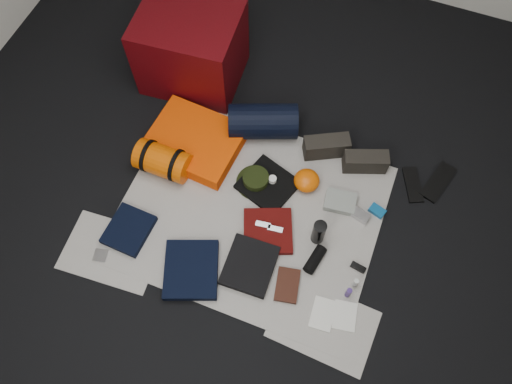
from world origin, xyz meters
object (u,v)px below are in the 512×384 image
(sleeping_pad, at_px, (195,141))
(water_bottle, at_px, (319,232))
(red_cabinet, at_px, (191,49))
(stuff_sack, at_px, (163,161))
(compact_camera, at_px, (361,216))
(navy_duffel, at_px, (263,121))
(paperback_book, at_px, (287,285))

(sleeping_pad, distance_m, water_bottle, 1.04)
(red_cabinet, relative_size, stuff_sack, 1.91)
(red_cabinet, xyz_separation_m, compact_camera, (1.44, -0.66, -0.25))
(navy_duffel, bearing_deg, sleeping_pad, -166.26)
(navy_duffel, xyz_separation_m, compact_camera, (0.80, -0.38, -0.10))
(navy_duffel, bearing_deg, stuff_sack, -156.05)
(stuff_sack, bearing_deg, red_cabinet, 99.84)
(sleeping_pad, height_order, compact_camera, sleeping_pad)
(compact_camera, distance_m, paperback_book, 0.65)
(stuff_sack, xyz_separation_m, water_bottle, (1.09, -0.11, -0.00))
(red_cabinet, xyz_separation_m, sleeping_pad, (0.25, -0.56, -0.22))
(navy_duffel, relative_size, paperback_book, 2.22)
(paperback_book, bearing_deg, water_bottle, 67.28)
(paperback_book, bearing_deg, navy_duffel, 107.11)
(navy_duffel, xyz_separation_m, water_bottle, (0.59, -0.61, -0.02))
(red_cabinet, relative_size, compact_camera, 6.02)
(navy_duffel, distance_m, water_bottle, 0.85)
(stuff_sack, distance_m, compact_camera, 1.31)
(red_cabinet, relative_size, sleeping_pad, 1.12)
(paperback_book, bearing_deg, compact_camera, 53.02)
(compact_camera, relative_size, paperback_book, 0.53)
(water_bottle, distance_m, compact_camera, 0.33)
(water_bottle, xyz_separation_m, paperback_book, (-0.07, -0.35, -0.09))
(navy_duffel, height_order, compact_camera, navy_duffel)
(sleeping_pad, bearing_deg, compact_camera, -5.02)
(stuff_sack, relative_size, water_bottle, 1.71)
(sleeping_pad, bearing_deg, water_bottle, -19.15)
(stuff_sack, height_order, paperback_book, stuff_sack)
(sleeping_pad, xyz_separation_m, compact_camera, (1.19, -0.10, -0.03))
(sleeping_pad, height_order, navy_duffel, navy_duffel)
(navy_duffel, height_order, water_bottle, navy_duffel)
(water_bottle, bearing_deg, compact_camera, 48.14)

